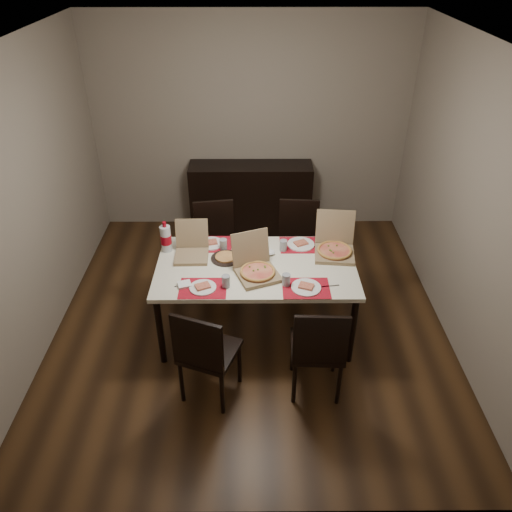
# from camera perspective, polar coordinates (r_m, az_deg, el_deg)

# --- Properties ---
(ground) EXTENTS (3.80, 4.00, 0.02)m
(ground) POSITION_cam_1_polar(r_m,az_deg,el_deg) (5.08, -0.62, -7.22)
(ground) COLOR #402713
(ground) RESTS_ON ground
(room_walls) EXTENTS (3.84, 4.02, 2.62)m
(room_walls) POSITION_cam_1_polar(r_m,az_deg,el_deg) (4.57, -0.74, 13.37)
(room_walls) COLOR gray
(room_walls) RESTS_ON ground
(sideboard) EXTENTS (1.50, 0.40, 0.90)m
(sideboard) POSITION_cam_1_polar(r_m,az_deg,el_deg) (6.32, -0.60, 6.57)
(sideboard) COLOR black
(sideboard) RESTS_ON ground
(dining_table) EXTENTS (1.80, 1.00, 0.75)m
(dining_table) POSITION_cam_1_polar(r_m,az_deg,el_deg) (4.54, -0.00, -1.76)
(dining_table) COLOR beige
(dining_table) RESTS_ON ground
(chair_near_left) EXTENTS (0.54, 0.54, 0.93)m
(chair_near_left) POSITION_cam_1_polar(r_m,az_deg,el_deg) (4.01, -5.82, -10.86)
(chair_near_left) COLOR black
(chair_near_left) RESTS_ON ground
(chair_near_right) EXTENTS (0.44, 0.44, 0.93)m
(chair_near_right) POSITION_cam_1_polar(r_m,az_deg,el_deg) (4.05, 7.11, -10.35)
(chair_near_right) COLOR black
(chair_near_right) RESTS_ON ground
(chair_far_left) EXTENTS (0.48, 0.48, 0.93)m
(chair_far_left) POSITION_cam_1_polar(r_m,az_deg,el_deg) (5.32, -4.62, 1.69)
(chair_far_left) COLOR black
(chair_far_left) RESTS_ON ground
(chair_far_right) EXTENTS (0.45, 0.45, 0.93)m
(chair_far_right) POSITION_cam_1_polar(r_m,az_deg,el_deg) (5.35, 4.84, 1.84)
(chair_far_right) COLOR black
(chair_far_right) RESTS_ON ground
(setting_near_left) EXTENTS (0.48, 0.30, 0.11)m
(setting_near_left) POSITION_cam_1_polar(r_m,az_deg,el_deg) (4.24, -5.65, -3.38)
(setting_near_left) COLOR #B10B1E
(setting_near_left) RESTS_ON dining_table
(setting_near_right) EXTENTS (0.49, 0.30, 0.11)m
(setting_near_right) POSITION_cam_1_polar(r_m,az_deg,el_deg) (4.24, 5.14, -3.37)
(setting_near_right) COLOR #B10B1E
(setting_near_right) RESTS_ON dining_table
(setting_far_left) EXTENTS (0.48, 0.30, 0.11)m
(setting_far_left) POSITION_cam_1_polar(r_m,az_deg,el_deg) (4.79, -5.03, 1.42)
(setting_far_left) COLOR #B10B1E
(setting_far_left) RESTS_ON dining_table
(setting_far_right) EXTENTS (0.49, 0.30, 0.11)m
(setting_far_right) POSITION_cam_1_polar(r_m,az_deg,el_deg) (4.77, 4.63, 1.30)
(setting_far_right) COLOR #B10B1E
(setting_far_right) RESTS_ON dining_table
(napkin_loose) EXTENTS (0.16, 0.16, 0.02)m
(napkin_loose) POSITION_cam_1_polar(r_m,az_deg,el_deg) (4.51, -0.52, -0.90)
(napkin_loose) COLOR white
(napkin_loose) RESTS_ON dining_table
(pizza_box_center) EXTENTS (0.46, 0.48, 0.35)m
(pizza_box_center) POSITION_cam_1_polar(r_m,az_deg,el_deg) (4.36, 0.03, -1.48)
(pizza_box_center) COLOR #876E4E
(pizza_box_center) RESTS_ON dining_table
(pizza_box_right) EXTENTS (0.40, 0.43, 0.36)m
(pizza_box_right) POSITION_cam_1_polar(r_m,az_deg,el_deg) (4.70, 8.96, 0.93)
(pizza_box_right) COLOR #876E4E
(pizza_box_right) RESTS_ON dining_table
(pizza_box_left) EXTENTS (0.31, 0.34, 0.31)m
(pizza_box_left) POSITION_cam_1_polar(r_m,az_deg,el_deg) (4.66, -7.36, 0.72)
(pizza_box_left) COLOR #876E4E
(pizza_box_left) RESTS_ON dining_table
(faina_plate) EXTENTS (0.27, 0.27, 0.03)m
(faina_plate) POSITION_cam_1_polar(r_m,az_deg,el_deg) (4.59, -3.47, -0.20)
(faina_plate) COLOR black
(faina_plate) RESTS_ON dining_table
(dip_bowl) EXTENTS (0.13, 0.13, 0.03)m
(dip_bowl) POSITION_cam_1_polar(r_m,az_deg,el_deg) (4.65, 1.48, 0.35)
(dip_bowl) COLOR white
(dip_bowl) RESTS_ON dining_table
(soda_bottle) EXTENTS (0.10, 0.10, 0.31)m
(soda_bottle) POSITION_cam_1_polar(r_m,az_deg,el_deg) (4.72, -10.26, 1.97)
(soda_bottle) COLOR silver
(soda_bottle) RESTS_ON dining_table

